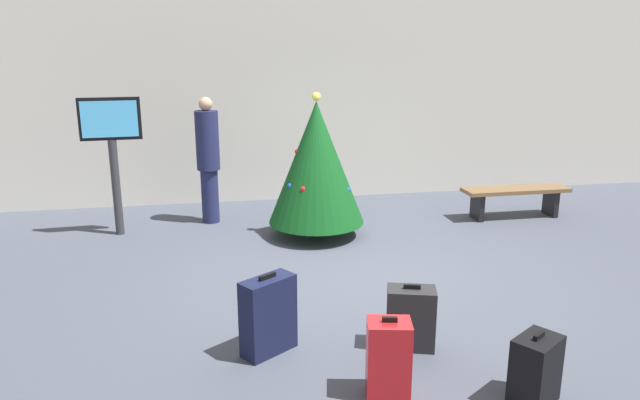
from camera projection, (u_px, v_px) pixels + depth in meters
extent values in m
plane|color=#424754|center=(361.00, 277.00, 6.81)|extent=(16.00, 16.00, 0.00)
cube|color=beige|center=(306.00, 99.00, 10.06)|extent=(16.00, 0.20, 3.53)
cylinder|color=#4C3319|center=(316.00, 228.00, 8.29)|extent=(0.12, 0.12, 0.21)
cone|color=#0F4719|center=(316.00, 163.00, 8.05)|extent=(1.35, 1.35, 1.71)
sphere|color=#F2D84C|center=(316.00, 96.00, 7.82)|extent=(0.12, 0.12, 0.12)
sphere|color=blue|center=(348.00, 190.00, 8.01)|extent=(0.08, 0.08, 0.08)
sphere|color=red|center=(303.00, 189.00, 7.74)|extent=(0.08, 0.08, 0.08)
sphere|color=red|center=(338.00, 184.00, 8.48)|extent=(0.08, 0.08, 0.08)
sphere|color=blue|center=(290.00, 186.00, 7.89)|extent=(0.08, 0.08, 0.08)
sphere|color=red|center=(298.00, 152.00, 7.99)|extent=(0.08, 0.08, 0.08)
cylinder|color=#333338|center=(116.00, 188.00, 8.21)|extent=(0.12, 0.12, 1.38)
cube|color=black|center=(110.00, 119.00, 7.97)|extent=(0.83, 0.14, 0.59)
cube|color=#4CB2F2|center=(109.00, 119.00, 7.92)|extent=(0.74, 0.06, 0.50)
cube|color=brown|center=(516.00, 190.00, 9.10)|extent=(1.69, 0.44, 0.06)
cube|color=black|center=(477.00, 206.00, 9.05)|extent=(0.08, 0.35, 0.42)
cube|color=black|center=(551.00, 203.00, 9.28)|extent=(0.08, 0.35, 0.42)
cylinder|color=#1E234C|center=(210.00, 196.00, 8.87)|extent=(0.26, 0.26, 0.83)
cylinder|color=#1E234C|center=(207.00, 140.00, 8.65)|extent=(0.37, 0.37, 0.89)
sphere|color=tan|center=(205.00, 104.00, 8.52)|extent=(0.20, 0.20, 0.20)
cube|color=#141938|center=(268.00, 315.00, 5.04)|extent=(0.53, 0.46, 0.69)
cube|color=black|center=(267.00, 276.00, 4.95)|extent=(0.16, 0.12, 0.04)
cube|color=black|center=(535.00, 370.00, 4.33)|extent=(0.45, 0.42, 0.53)
cube|color=black|center=(539.00, 336.00, 4.26)|extent=(0.13, 0.10, 0.04)
cube|color=#232326|center=(411.00, 318.00, 5.14)|extent=(0.48, 0.36, 0.56)
cube|color=black|center=(412.00, 287.00, 5.07)|extent=(0.15, 0.07, 0.04)
cube|color=#B2191E|center=(388.00, 359.00, 4.41)|extent=(0.38, 0.32, 0.62)
cube|color=black|center=(390.00, 320.00, 4.33)|extent=(0.12, 0.05, 0.04)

